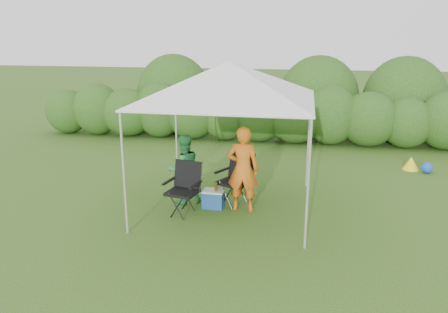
% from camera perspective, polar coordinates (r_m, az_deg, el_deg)
% --- Properties ---
extents(ground, '(70.00, 70.00, 0.00)m').
position_cam_1_polar(ground, '(8.26, 0.00, -7.80)').
color(ground, '#3E631F').
extents(hedge, '(14.75, 1.53, 1.80)m').
position_cam_1_polar(hedge, '(13.72, 5.11, 5.31)').
color(hedge, '#30581B').
rests_on(hedge, ground).
extents(canopy, '(3.10, 3.10, 2.83)m').
position_cam_1_polar(canopy, '(8.10, 0.67, 9.82)').
color(canopy, silver).
rests_on(canopy, ground).
extents(chair_right, '(0.80, 0.78, 1.03)m').
position_cam_1_polar(chair_right, '(8.69, 1.72, -2.45)').
color(chair_right, black).
rests_on(chair_right, ground).
extents(chair_left, '(0.70, 0.66, 0.99)m').
position_cam_1_polar(chair_left, '(8.26, -5.17, -3.68)').
color(chair_left, black).
rests_on(chair_left, ground).
extents(man, '(0.61, 0.40, 1.66)m').
position_cam_1_polar(man, '(8.26, 2.49, -1.67)').
color(man, orange).
rests_on(man, ground).
extents(woman, '(0.87, 0.84, 1.41)m').
position_cam_1_polar(woman, '(8.70, -5.27, -1.67)').
color(woman, '#2D8A48').
rests_on(woman, ground).
extents(cooler, '(0.44, 0.33, 0.36)m').
position_cam_1_polar(cooler, '(8.60, -1.39, -5.53)').
color(cooler, '#1E4E8D').
rests_on(cooler, ground).
extents(bottle, '(0.06, 0.06, 0.21)m').
position_cam_1_polar(bottle, '(8.45, -1.06, -3.88)').
color(bottle, '#592D0C').
rests_on(bottle, cooler).
extents(lawn_toy, '(0.66, 0.55, 0.33)m').
position_cam_1_polar(lawn_toy, '(11.87, 23.67, -0.95)').
color(lawn_toy, yellow).
rests_on(lawn_toy, ground).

